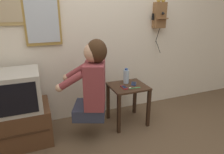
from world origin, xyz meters
name	(u,v)px	position (x,y,z in m)	size (l,w,h in m)	color
wall_back	(93,27)	(0.00, 1.24, 1.27)	(6.80, 0.05, 2.55)	silver
side_table	(128,94)	(0.32, 0.79, 0.42)	(0.47, 0.44, 0.55)	#382316
person	(93,81)	(-0.19, 0.65, 0.73)	(0.62, 0.56, 0.91)	#2D3347
tv_stand	(22,124)	(-1.01, 0.87, 0.22)	(0.66, 0.53, 0.44)	#51331E
television	(17,90)	(-0.99, 0.85, 0.65)	(0.48, 0.52, 0.43)	#ADA89E
wall_phone_antique	(160,15)	(0.98, 1.15, 1.42)	(0.21, 0.18, 0.78)	brown
framed_picture	(10,1)	(-0.95, 1.20, 1.58)	(0.31, 0.03, 0.53)	tan
wall_mirror	(42,14)	(-0.64, 1.19, 1.44)	(0.42, 0.03, 0.74)	olive
cell_phone_held	(124,87)	(0.24, 0.73, 0.55)	(0.06, 0.13, 0.01)	maroon
cell_phone_spare	(134,84)	(0.42, 0.81, 0.55)	(0.12, 0.14, 0.01)	navy
water_bottle	(126,76)	(0.34, 0.89, 0.64)	(0.07, 0.07, 0.21)	#ADC6DB
toothbrush	(134,88)	(0.35, 0.67, 0.55)	(0.15, 0.02, 0.02)	#4CBF66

